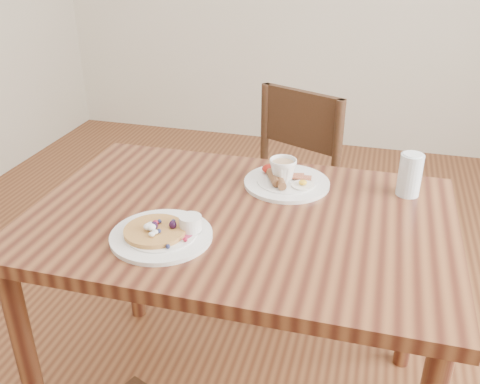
{
  "coord_description": "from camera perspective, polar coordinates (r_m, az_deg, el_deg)",
  "views": [
    {
      "loc": [
        0.35,
        -1.28,
        1.5
      ],
      "look_at": [
        0.0,
        0.0,
        0.82
      ],
      "focal_mm": 40.0,
      "sensor_mm": 36.0,
      "label": 1
    }
  ],
  "objects": [
    {
      "name": "dining_table",
      "position": [
        1.58,
        0.0,
        -5.48
      ],
      "size": [
        1.2,
        0.8,
        0.75
      ],
      "color": "brown",
      "rests_on": "ground"
    },
    {
      "name": "chair_far",
      "position": [
        2.25,
        4.37,
        0.41
      ],
      "size": [
        0.55,
        0.55,
        0.88
      ],
      "rotation": [
        0.0,
        0.0,
        2.73
      ],
      "color": "#402217",
      "rests_on": "ground"
    },
    {
      "name": "pancake_plate",
      "position": [
        1.42,
        -8.22,
        -4.34
      ],
      "size": [
        0.27,
        0.27,
        0.06
      ],
      "color": "white",
      "rests_on": "dining_table"
    },
    {
      "name": "breakfast_plate",
      "position": [
        1.69,
        4.87,
        1.14
      ],
      "size": [
        0.27,
        0.27,
        0.04
      ],
      "color": "white",
      "rests_on": "dining_table"
    },
    {
      "name": "teacup_saucer",
      "position": [
        1.68,
        4.57,
        1.98
      ],
      "size": [
        0.14,
        0.14,
        0.09
      ],
      "color": "white",
      "rests_on": "dining_table"
    },
    {
      "name": "water_glass",
      "position": [
        1.68,
        17.67,
        1.76
      ],
      "size": [
        0.07,
        0.07,
        0.13
      ],
      "primitive_type": "cylinder",
      "color": "silver",
      "rests_on": "dining_table"
    }
  ]
}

